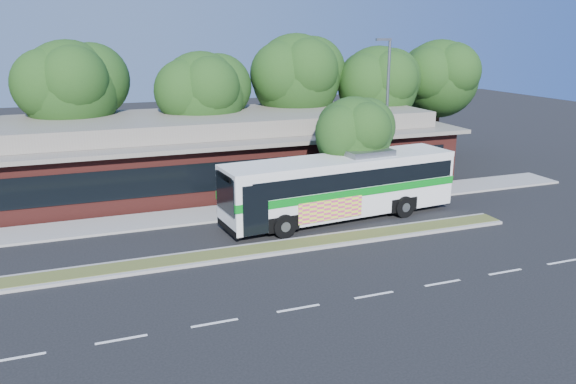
# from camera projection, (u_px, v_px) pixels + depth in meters

# --- Properties ---
(ground) EXTENTS (120.00, 120.00, 0.00)m
(ground) POSITION_uv_depth(u_px,v_px,m) (256.00, 257.00, 24.21)
(ground) COLOR black
(ground) RESTS_ON ground
(median_strip) EXTENTS (26.00, 1.10, 0.15)m
(median_strip) POSITION_uv_depth(u_px,v_px,m) (252.00, 251.00, 24.74)
(median_strip) COLOR #424C20
(median_strip) RESTS_ON ground
(sidewalk) EXTENTS (44.00, 2.60, 0.12)m
(sidewalk) POSITION_uv_depth(u_px,v_px,m) (221.00, 213.00, 29.97)
(sidewalk) COLOR gray
(sidewalk) RESTS_ON ground
(plaza_building) EXTENTS (33.20, 11.20, 4.45)m
(plaza_building) POSITION_uv_depth(u_px,v_px,m) (195.00, 152.00, 35.36)
(plaza_building) COLOR #541E1A
(plaza_building) RESTS_ON ground
(lamp_post) EXTENTS (0.93, 0.18, 9.07)m
(lamp_post) POSITION_uv_depth(u_px,v_px,m) (386.00, 115.00, 31.49)
(lamp_post) COLOR slate
(lamp_post) RESTS_ON ground
(tree_bg_b) EXTENTS (6.69, 6.00, 9.00)m
(tree_bg_b) POSITION_uv_depth(u_px,v_px,m) (77.00, 86.00, 34.91)
(tree_bg_b) COLOR black
(tree_bg_b) RESTS_ON ground
(tree_bg_c) EXTENTS (6.24, 5.60, 8.26)m
(tree_bg_c) POSITION_uv_depth(u_px,v_px,m) (207.00, 92.00, 36.82)
(tree_bg_c) COLOR black
(tree_bg_c) RESTS_ON ground
(tree_bg_d) EXTENTS (6.91, 6.20, 9.37)m
(tree_bg_d) POSITION_uv_depth(u_px,v_px,m) (301.00, 76.00, 39.87)
(tree_bg_d) COLOR black
(tree_bg_d) RESTS_ON ground
(tree_bg_e) EXTENTS (6.47, 5.80, 8.50)m
(tree_bg_e) POSITION_uv_depth(u_px,v_px,m) (382.00, 84.00, 41.14)
(tree_bg_e) COLOR black
(tree_bg_e) RESTS_ON ground
(tree_bg_f) EXTENTS (6.69, 6.00, 8.92)m
(tree_bg_f) POSITION_uv_depth(u_px,v_px,m) (443.00, 77.00, 43.97)
(tree_bg_f) COLOR black
(tree_bg_f) RESTS_ON ground
(transit_bus) EXTENTS (12.77, 3.96, 3.53)m
(transit_bus) POSITION_uv_depth(u_px,v_px,m) (342.00, 182.00, 28.83)
(transit_bus) COLOR silver
(transit_bus) RESTS_ON ground
(sidewalk_tree) EXTENTS (4.60, 4.12, 6.10)m
(sidewalk_tree) POSITION_uv_depth(u_px,v_px,m) (357.00, 133.00, 30.47)
(sidewalk_tree) COLOR black
(sidewalk_tree) RESTS_ON ground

